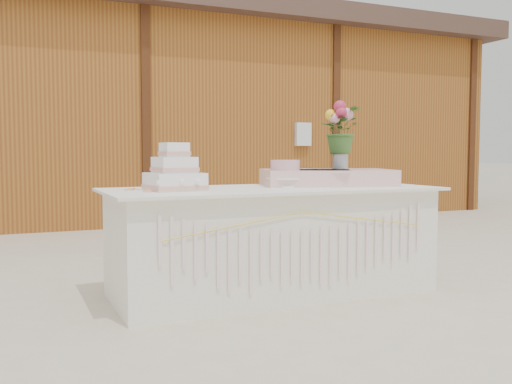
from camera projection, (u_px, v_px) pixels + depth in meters
ground at (273, 292)px, 4.18m from camera, size 80.00×80.00×0.00m
barn at (118, 113)px, 9.53m from camera, size 12.60×4.60×3.30m
cake_table at (273, 240)px, 4.15m from camera, size 2.40×1.00×0.77m
wedding_cake at (175, 174)px, 3.85m from camera, size 0.39×0.39×0.32m
pink_cake_stand at (285, 172)px, 4.21m from camera, size 0.28×0.28×0.20m
satin_runner at (327, 177)px, 4.43m from camera, size 1.10×0.82×0.12m
flower_vase at (340, 159)px, 4.47m from camera, size 0.12×0.12×0.17m
bouquet at (340, 124)px, 4.45m from camera, size 0.43×0.41×0.37m
loose_flowers at (137, 190)px, 3.80m from camera, size 0.23×0.35×0.02m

